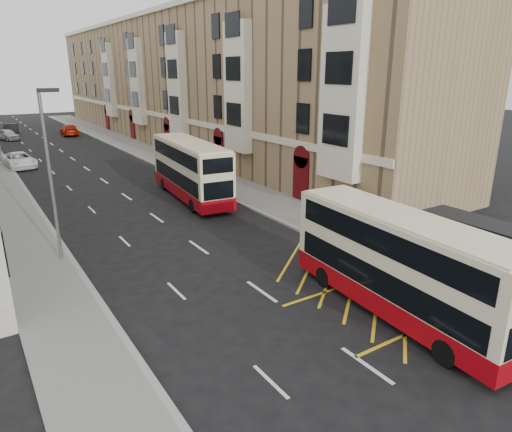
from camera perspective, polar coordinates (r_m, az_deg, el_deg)
ground at (r=16.71m, az=8.57°, el=-14.58°), size 200.00×200.00×0.00m
pavement_right at (r=44.94m, az=-9.25°, el=6.22°), size 4.00×120.00×0.15m
pavement_left at (r=41.40m, az=-29.24°, el=3.19°), size 3.00×120.00×0.15m
kerb_right at (r=44.19m, az=-11.63°, el=5.90°), size 0.25×120.00×0.15m
kerb_left at (r=41.50m, az=-27.19°, el=3.52°), size 0.25×120.00×0.15m
road_markings at (r=56.92m, az=-22.99°, el=7.39°), size 10.00×110.00×0.01m
terrace_right at (r=60.92m, az=-9.60°, el=16.24°), size 10.75×79.00×15.25m
bus_shelter at (r=21.62m, az=26.46°, el=-2.36°), size 1.65×4.25×2.70m
guard_railing at (r=24.01m, az=10.89°, el=-2.11°), size 0.06×6.56×1.01m
street_lamp_near at (r=23.03m, az=-24.33°, el=5.55°), size 0.93×0.18×8.00m
double_decker_front at (r=17.80m, az=17.48°, el=-5.88°), size 2.96×9.97×3.92m
double_decker_rear at (r=32.98m, az=-8.20°, el=5.72°), size 3.40×10.56×4.14m
litter_bin at (r=20.32m, az=29.24°, el=-8.55°), size 0.60×0.60×0.99m
pedestrian_near at (r=21.89m, az=20.77°, el=-4.60°), size 0.73×0.66×1.67m
pedestrian_mid at (r=22.90m, az=27.12°, el=-4.64°), size 0.76×0.60×1.55m
pedestrian_far at (r=25.20m, az=10.00°, el=-0.92°), size 0.96×0.52×1.56m
white_van at (r=49.21m, az=-27.48°, el=6.21°), size 2.91×5.37×1.43m
car_silver at (r=69.82m, az=-28.63°, el=8.92°), size 3.00×4.58×1.45m
car_dark at (r=75.35m, az=-28.30°, el=9.51°), size 2.48×4.96×1.56m
car_red at (r=71.41m, az=-22.31°, el=9.94°), size 2.66×5.50×1.54m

